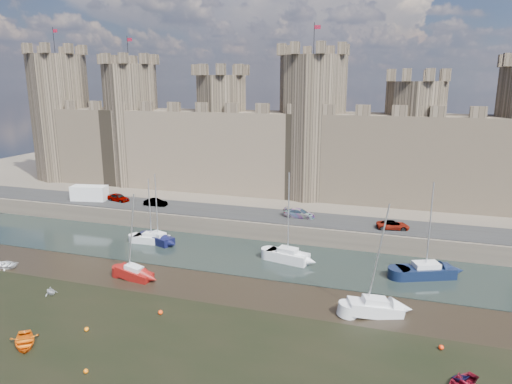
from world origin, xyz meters
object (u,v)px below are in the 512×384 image
Objects in this scene: sailboat_0 at (151,238)px; car_3 at (393,225)px; car_1 at (156,202)px; van at (89,193)px; sailboat_2 at (288,255)px; car_0 at (118,197)px; sailboat_5 at (375,307)px; dinghy_0 at (25,343)px; sailboat_3 at (426,271)px; car_2 at (299,213)px; sailboat_1 at (158,238)px; sailboat_4 at (134,273)px.

car_3 is at bearing 10.36° from sailboat_0.
car_1 is 10.35m from sailboat_0.
van is 37.10m from sailboat_2.
car_0 is 46.79m from sailboat_5.
car_0 is at bearing 68.78° from dinghy_0.
car_3 is 9.96m from sailboat_3.
car_3 is (12.87, -1.54, -0.06)m from car_2.
sailboat_2 is (-11.95, -9.13, -2.22)m from car_3.
sailboat_3 reaches higher than sailboat_1.
sailboat_4 is at bearing -54.48° from van.
sailboat_4 is (3.19, -11.01, -0.04)m from sailboat_1.
car_3 is 0.44× the size of sailboat_1.
sailboat_0 is 25.47m from dinghy_0.
sailboat_5 is (30.17, -11.06, 0.06)m from sailboat_0.
sailboat_0 reaches higher than car_3.
car_1 is 0.82× the size of car_2.
sailboat_1 is 0.87× the size of sailboat_2.
sailboat_5 is at bearing -33.81° from van.
sailboat_5 is at bearing 6.56° from sailboat_4.
sailboat_2 is 1.12× the size of sailboat_4.
car_3 is at bearing -11.42° from van.
car_1 is at bearing -9.63° from van.
car_2 is 0.45× the size of sailboat_4.
car_1 is 0.41× the size of sailboat_0.
sailboat_0 is 0.95m from sailboat_1.
car_2 is at bearing 22.52° from dinghy_0.
car_1 is 0.33× the size of sailboat_5.
sailboat_5 is at bearing -102.73° from car_0.
car_2 is 20.93m from sailboat_0.
dinghy_0 is at bearing -88.22° from sailboat_4.
sailboat_4 reaches higher than van.
sailboat_2 reaches higher than car_2.
sailboat_1 is 34.18m from sailboat_3.
sailboat_3 reaches higher than car_1.
sailboat_1 is 11.46m from sailboat_4.
sailboat_1 is at bearing 155.66° from sailboat_3.
sailboat_2 is (18.35, -1.08, 0.10)m from sailboat_1.
sailboat_1 is (5.32, -8.89, -2.33)m from car_1.
car_1 reaches higher than car_3.
car_1 is 10.62m from sailboat_1.
car_0 is at bearing 81.35° from car_1.
sailboat_5 reaches higher than sailboat_1.
van is at bearing 175.01° from sailboat_1.
car_3 is at bearing 6.15° from dinghy_0.
sailboat_1 reaches higher than car_0.
car_1 is at bearing 169.16° from sailboat_2.
dinghy_0 is at bearing 129.10° from car_3.
sailboat_1 is at bearing 6.43° from sailboat_0.
van is at bearing 115.46° from car_0.
car_1 is (7.25, -0.76, -0.06)m from car_0.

